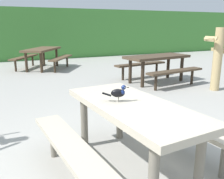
% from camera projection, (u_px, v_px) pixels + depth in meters
% --- Properties ---
extents(ground_plane, '(60.00, 60.00, 0.00)m').
position_uv_depth(ground_plane, '(126.00, 170.00, 2.72)').
color(ground_plane, '#A3A099').
extents(hedge_wall, '(28.00, 1.24, 2.31)m').
position_uv_depth(hedge_wall, '(22.00, 34.00, 11.40)').
color(hedge_wall, '#428438').
rests_on(hedge_wall, ground).
extents(picnic_table_foreground, '(1.81, 1.85, 0.74)m').
position_uv_depth(picnic_table_foreground, '(133.00, 120.00, 2.67)').
color(picnic_table_foreground, '#B2A893').
rests_on(picnic_table_foreground, ground).
extents(bird_grackle, '(0.27, 0.15, 0.18)m').
position_uv_depth(bird_grackle, '(119.00, 92.00, 2.65)').
color(bird_grackle, black).
rests_on(bird_grackle, picnic_table_foreground).
extents(picnic_table_mid_left, '(2.35, 2.35, 0.74)m').
position_uv_depth(picnic_table_mid_left, '(42.00, 54.00, 8.91)').
color(picnic_table_mid_left, brown).
rests_on(picnic_table_mid_left, ground).
extents(picnic_table_mid_right, '(1.91, 1.88, 0.74)m').
position_uv_depth(picnic_table_mid_right, '(157.00, 62.00, 6.82)').
color(picnic_table_mid_right, '#473828').
rests_on(picnic_table_mid_right, ground).
extents(stalk_post_right_side, '(0.63, 0.48, 1.49)m').
position_uv_depth(stalk_post_right_side, '(217.00, 59.00, 5.92)').
color(stalk_post_right_side, tan).
rests_on(stalk_post_right_side, ground).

